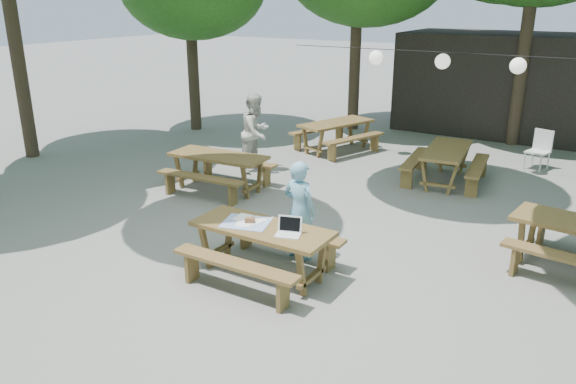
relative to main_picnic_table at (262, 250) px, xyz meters
The scene contains 12 objects.
ground 1.02m from the main_picnic_table, 54.60° to the left, with size 80.00×80.00×0.00m, color #63635E.
pavilion 11.37m from the main_picnic_table, 84.68° to the left, with size 6.00×3.00×2.80m, color black.
main_picnic_table is the anchor object (origin of this frame).
picnic_table_nw 3.90m from the main_picnic_table, 137.03° to the left, with size 2.05×1.70×0.75m.
picnic_table_far_w 7.05m from the main_picnic_table, 108.30° to the left, with size 2.12×2.32×0.75m.
picnic_table_far_e 5.64m from the main_picnic_table, 80.18° to the left, with size 1.79×2.08×0.75m.
woman 0.88m from the main_picnic_table, 79.09° to the left, with size 0.56×0.37×1.53m, color #6FACCB.
second_person 5.18m from the main_picnic_table, 125.34° to the left, with size 0.86×0.67×1.76m, color beige.
plastic_chair 8.04m from the main_picnic_table, 72.03° to the left, with size 0.55×0.55×0.90m.
laptop 0.63m from the main_picnic_table, ahead, with size 0.39×0.35×0.24m.
tabletop_clutter 0.46m from the main_picnic_table, behind, with size 0.78×0.71×0.08m.
paper_lanterns 7.08m from the main_picnic_table, 86.93° to the left, with size 9.00×0.34×0.38m.
Camera 1 is at (3.52, -6.73, 3.78)m, focal length 35.00 mm.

